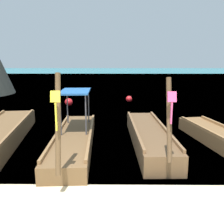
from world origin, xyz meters
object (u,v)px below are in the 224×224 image
at_px(longtail_boat_pink_ribbon, 149,136).
at_px(mooring_buoy_near, 129,99).
at_px(longtail_boat_yellow_ribbon, 74,138).
at_px(mooring_buoy_far, 69,102).

height_order(longtail_boat_pink_ribbon, mooring_buoy_near, longtail_boat_pink_ribbon).
distance_m(longtail_boat_yellow_ribbon, mooring_buoy_near, 9.99).
distance_m(longtail_boat_yellow_ribbon, mooring_buoy_far, 8.14).
xyz_separation_m(longtail_boat_pink_ribbon, mooring_buoy_far, (-4.31, 7.72, -0.05)).
distance_m(mooring_buoy_near, mooring_buoy_far, 4.51).
distance_m(longtail_boat_pink_ribbon, mooring_buoy_near, 9.44).
relative_size(longtail_boat_pink_ribbon, mooring_buoy_near, 12.65).
distance_m(longtail_boat_pink_ribbon, mooring_buoy_far, 8.84).
bearing_deg(mooring_buoy_far, mooring_buoy_near, 22.35).
xyz_separation_m(mooring_buoy_near, mooring_buoy_far, (-4.17, -1.71, 0.04)).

